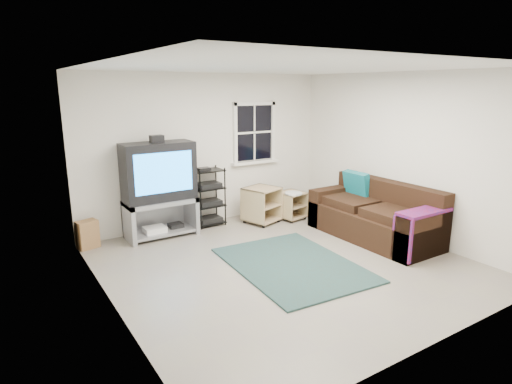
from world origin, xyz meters
TOP-DOWN VIEW (x-y plane):
  - room at (0.95, 2.27)m, footprint 4.60×4.62m
  - tv_unit at (-1.02, 2.00)m, footprint 1.12×0.56m
  - av_rack at (-0.11, 2.09)m, footprint 0.51×0.37m
  - side_table_left at (0.73, 1.75)m, footprint 0.68×0.68m
  - side_table_right at (1.31, 1.61)m, footprint 0.52×0.52m
  - sofa at (1.84, 0.06)m, footprint 0.95×2.13m
  - shag_rug at (0.05, -0.12)m, footprint 1.65×2.18m
  - paper_bag at (-2.15, 2.07)m, footprint 0.34×0.27m

SIDE VIEW (x-z plane):
  - shag_rug at x=0.05m, z-range 0.00..0.02m
  - paper_bag at x=-2.15m, z-range 0.00..0.43m
  - side_table_right at x=1.31m, z-range 0.03..0.55m
  - side_table_left at x=0.73m, z-range 0.02..0.66m
  - sofa at x=1.84m, z-range -0.14..0.83m
  - av_rack at x=-0.11m, z-range -0.07..0.95m
  - tv_unit at x=-1.02m, z-range 0.08..1.72m
  - room at x=0.95m, z-range -0.82..3.78m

